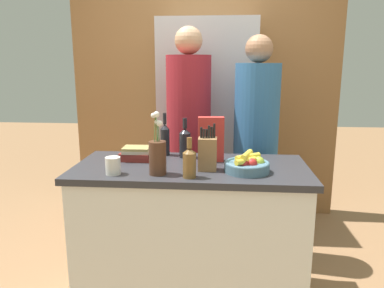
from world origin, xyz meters
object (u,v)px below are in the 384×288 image
cereal_box (211,139)px  person_at_sink (189,130)px  bottle_vinegar (189,162)px  bottle_wine (165,139)px  flower_vase (158,155)px  book_stack (136,154)px  person_in_blue (256,138)px  coffee_mug (113,166)px  bottle_oil (185,142)px  fruit_bowl (247,165)px  refrigerator (207,126)px  knife_block (208,153)px

cereal_box → person_at_sink: (-0.19, 0.52, -0.04)m
bottle_vinegar → bottle_wine: bottle_wine is taller
flower_vase → book_stack: size_ratio=1.75×
bottle_vinegar → person_in_blue: 0.94m
coffee_mug → bottle_oil: size_ratio=0.40×
fruit_bowl → person_in_blue: size_ratio=0.15×
refrigerator → fruit_bowl: refrigerator is taller
coffee_mug → person_in_blue: 1.19m
coffee_mug → bottle_vinegar: (0.45, -0.03, 0.04)m
knife_block → person_at_sink: person_at_sink is taller
knife_block → bottle_oil: bearing=119.5°
bottle_oil → bottle_vinegar: bearing=-81.0°
book_stack → person_at_sink: bearing=61.8°
refrigerator → knife_block: refrigerator is taller
refrigerator → bottle_vinegar: (-0.03, -1.47, 0.05)m
flower_vase → bottle_oil: (0.12, 0.40, -0.01)m
fruit_bowl → bottle_wine: 0.66m
knife_block → coffee_mug: (-0.54, -0.13, -0.05)m
book_stack → person_in_blue: bearing=31.1°
coffee_mug → book_stack: bearing=78.3°
person_at_sink → fruit_bowl: bearing=-82.0°
bottle_vinegar → knife_block: bearing=59.2°
bottle_wine → refrigerator: bearing=75.5°
flower_vase → bottle_vinegar: (0.19, -0.05, -0.02)m
person_at_sink → person_in_blue: 0.52m
book_stack → bottle_wine: (0.16, 0.16, 0.07)m
knife_block → refrigerator: bearing=92.6°
fruit_bowl → flower_vase: (-0.51, -0.09, 0.07)m
book_stack → knife_block: bearing=-21.2°
flower_vase → bottle_vinegar: size_ratio=1.60×
bottle_vinegar → bottle_wine: size_ratio=0.78×
refrigerator → flower_vase: (-0.22, -1.42, 0.07)m
bottle_wine → bottle_oil: bearing=-20.1°
flower_vase → bottle_oil: bearing=74.0°
person_at_sink → cereal_box: bearing=-90.7°
flower_vase → bottle_oil: 0.42m
cereal_box → person_in_blue: 0.57m
bottle_vinegar → fruit_bowl: bearing=23.0°
person_at_sink → person_in_blue: bearing=-27.2°
bottle_vinegar → flower_vase: bearing=166.2°
flower_vase → bottle_vinegar: 0.19m
bottle_oil → refrigerator: bearing=84.1°
refrigerator → book_stack: refrigerator is taller
cereal_box → bottle_oil: (-0.18, 0.08, -0.04)m
fruit_bowl → person_at_sink: 0.86m
coffee_mug → bottle_wine: size_ratio=0.37×
flower_vase → fruit_bowl: bearing=10.3°
refrigerator → knife_block: (0.06, -1.31, 0.06)m
bottle_wine → knife_block: bearing=-48.1°
bottle_vinegar → bottle_wine: (-0.22, 0.50, 0.03)m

